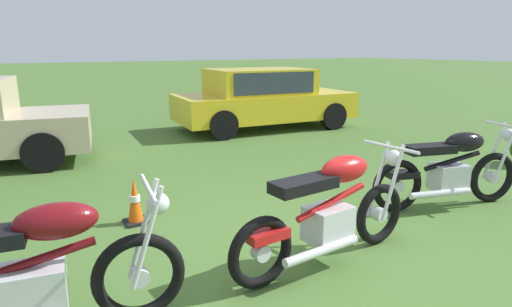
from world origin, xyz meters
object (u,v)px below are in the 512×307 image
object	(u,v)px
car_yellow	(262,96)
traffic_cone	(135,202)
motorcycle_maroon	(33,275)
motorcycle_red	(329,212)
motorcycle_black	(450,169)

from	to	relation	value
car_yellow	traffic_cone	bearing A→B (deg)	-130.06
motorcycle_maroon	motorcycle_red	distance (m)	2.37
motorcycle_maroon	motorcycle_black	bearing A→B (deg)	11.66
motorcycle_red	traffic_cone	bearing A→B (deg)	120.58
motorcycle_maroon	traffic_cone	world-z (taller)	motorcycle_maroon
motorcycle_maroon	car_yellow	size ratio (longest dim) A/B	0.46
motorcycle_black	traffic_cone	bearing A→B (deg)	173.14
motorcycle_red	car_yellow	distance (m)	6.77
motorcycle_maroon	car_yellow	bearing A→B (deg)	56.51
motorcycle_maroon	motorcycle_red	world-z (taller)	same
motorcycle_red	traffic_cone	distance (m)	2.22
traffic_cone	motorcycle_maroon	bearing A→B (deg)	-123.75
motorcycle_red	car_yellow	xyz separation A→B (m)	(3.04, 6.04, 0.31)
motorcycle_black	traffic_cone	world-z (taller)	motorcycle_black
motorcycle_maroon	traffic_cone	xyz separation A→B (m)	(1.12, 1.67, -0.24)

